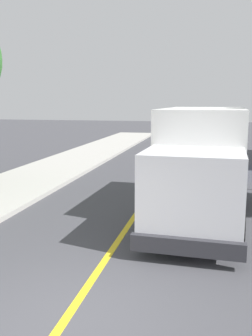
# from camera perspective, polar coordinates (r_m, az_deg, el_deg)

# --- Properties ---
(ground_plane) EXTENTS (120.00, 120.00, 0.00)m
(ground_plane) POSITION_cam_1_polar(r_m,az_deg,el_deg) (6.45, -9.59, -22.15)
(ground_plane) COLOR #424247
(centre_line_yellow) EXTENTS (0.16, 56.00, 0.01)m
(centre_line_yellow) POSITION_cam_1_polar(r_m,az_deg,el_deg) (15.56, 4.38, -2.68)
(centre_line_yellow) COLOR gold
(centre_line_yellow) RESTS_ON ground
(box_truck) EXTENTS (2.69, 7.27, 3.20)m
(box_truck) POSITION_cam_1_polar(r_m,az_deg,el_deg) (11.58, 11.27, 1.61)
(box_truck) COLOR silver
(box_truck) RESTS_ON ground
(parked_car_near) EXTENTS (2.01, 4.48, 1.67)m
(parked_car_near) POSITION_cam_1_polar(r_m,az_deg,el_deg) (19.09, 13.63, 1.83)
(parked_car_near) COLOR #2D4793
(parked_car_near) RESTS_ON ground
(parked_car_mid) EXTENTS (1.89, 4.43, 1.67)m
(parked_car_mid) POSITION_cam_1_polar(r_m,az_deg,el_deg) (25.55, 12.39, 3.89)
(parked_car_mid) COLOR silver
(parked_car_mid) RESTS_ON ground
(parked_car_far) EXTENTS (1.94, 4.46, 1.67)m
(parked_car_far) POSITION_cam_1_polar(r_m,az_deg,el_deg) (31.18, 11.83, 4.98)
(parked_car_far) COLOR black
(parked_car_far) RESTS_ON ground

